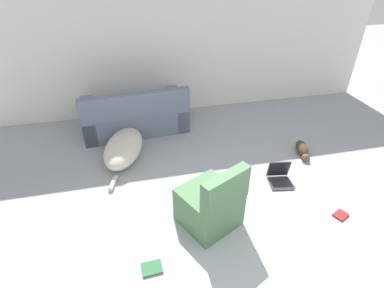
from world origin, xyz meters
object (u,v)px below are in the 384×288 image
cat (302,149)px  book_red (341,215)px  dog (125,145)px  couch (135,116)px  laptop_open (279,175)px  book_green (152,268)px  side_chair (211,204)px

cat → book_red: cat is taller
cat → dog: bearing=-87.3°
couch → book_red: 3.38m
laptop_open → book_green: 2.06m
dog → laptop_open: dog is taller
dog → book_red: size_ratio=7.58×
book_red → laptop_open: bearing=118.6°
book_red → side_chair: (-1.52, 0.23, 0.27)m
cat → laptop_open: 0.80m
couch → side_chair: bearing=101.6°
couch → dog: couch is taller
laptop_open → side_chair: side_chair is taller
laptop_open → book_red: bearing=-52.0°
book_green → side_chair: 0.88m
dog → book_red: bearing=-111.3°
couch → side_chair: size_ratio=2.15×
couch → book_red: couch is taller
dog → laptop_open: (1.99, -1.07, -0.08)m
dog → side_chair: size_ratio=1.84×
dog → book_red: 3.02m
couch → book_green: 2.79m
couch → book_red: size_ratio=8.86×
dog → book_red: dog is taller
laptop_open → cat: bearing=47.9°
dog → book_green: bearing=-159.3°
couch → laptop_open: bearing=130.0°
dog → book_green: (0.17, -2.03, -0.16)m
couch → laptop_open: 2.54m
cat → book_green: size_ratio=2.59×
couch → book_green: size_ratio=8.49×
book_red → book_green: (-2.23, -0.21, 0.00)m
couch → book_red: bearing=126.0°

